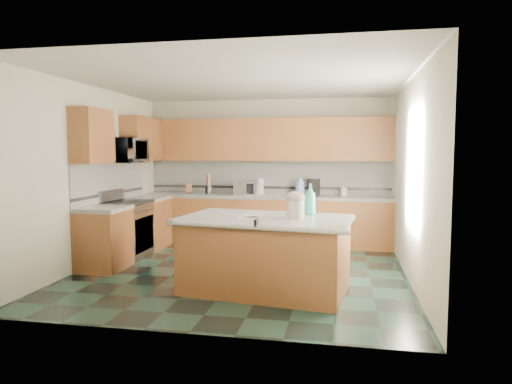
% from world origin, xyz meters
% --- Properties ---
extents(floor, '(4.60, 4.60, 0.00)m').
position_xyz_m(floor, '(0.00, 0.00, 0.00)').
color(floor, '#162D25').
rests_on(floor, ground).
extents(ceiling, '(4.60, 4.60, 0.00)m').
position_xyz_m(ceiling, '(0.00, 0.00, 2.70)').
color(ceiling, white).
rests_on(ceiling, ground).
extents(wall_back, '(4.60, 0.04, 2.70)m').
position_xyz_m(wall_back, '(0.00, 2.32, 1.35)').
color(wall_back, white).
rests_on(wall_back, ground).
extents(wall_front, '(4.60, 0.04, 2.70)m').
position_xyz_m(wall_front, '(0.00, -2.32, 1.35)').
color(wall_front, white).
rests_on(wall_front, ground).
extents(wall_left, '(0.04, 4.60, 2.70)m').
position_xyz_m(wall_left, '(-2.32, 0.00, 1.35)').
color(wall_left, white).
rests_on(wall_left, ground).
extents(wall_right, '(0.04, 4.60, 2.70)m').
position_xyz_m(wall_right, '(2.32, 0.00, 1.35)').
color(wall_right, white).
rests_on(wall_right, ground).
extents(back_base_cab, '(4.60, 0.60, 0.86)m').
position_xyz_m(back_base_cab, '(0.00, 2.00, 0.43)').
color(back_base_cab, '#4D2A16').
rests_on(back_base_cab, ground).
extents(back_countertop, '(4.60, 0.64, 0.06)m').
position_xyz_m(back_countertop, '(0.00, 2.00, 0.89)').
color(back_countertop, white).
rests_on(back_countertop, back_base_cab).
extents(back_upper_cab, '(4.60, 0.33, 0.78)m').
position_xyz_m(back_upper_cab, '(0.00, 2.13, 1.94)').
color(back_upper_cab, '#4D2A16').
rests_on(back_upper_cab, wall_back).
extents(back_backsplash, '(4.60, 0.02, 0.63)m').
position_xyz_m(back_backsplash, '(0.00, 2.29, 1.24)').
color(back_backsplash, silver).
rests_on(back_backsplash, back_countertop).
extents(back_accent_band, '(4.60, 0.01, 0.05)m').
position_xyz_m(back_accent_band, '(0.00, 2.28, 1.04)').
color(back_accent_band, black).
rests_on(back_accent_band, back_countertop).
extents(left_base_cab_rear, '(0.60, 0.82, 0.86)m').
position_xyz_m(left_base_cab_rear, '(-2.00, 1.29, 0.43)').
color(left_base_cab_rear, '#4D2A16').
rests_on(left_base_cab_rear, ground).
extents(left_counter_rear, '(0.64, 0.82, 0.06)m').
position_xyz_m(left_counter_rear, '(-2.00, 1.29, 0.89)').
color(left_counter_rear, white).
rests_on(left_counter_rear, left_base_cab_rear).
extents(left_base_cab_front, '(0.60, 0.72, 0.86)m').
position_xyz_m(left_base_cab_front, '(-2.00, -0.24, 0.43)').
color(left_base_cab_front, '#4D2A16').
rests_on(left_base_cab_front, ground).
extents(left_counter_front, '(0.64, 0.72, 0.06)m').
position_xyz_m(left_counter_front, '(-2.00, -0.24, 0.89)').
color(left_counter_front, white).
rests_on(left_counter_front, left_base_cab_front).
extents(left_backsplash, '(0.02, 2.30, 0.63)m').
position_xyz_m(left_backsplash, '(-2.29, 0.55, 1.24)').
color(left_backsplash, silver).
rests_on(left_backsplash, wall_left).
extents(left_accent_band, '(0.01, 2.30, 0.05)m').
position_xyz_m(left_accent_band, '(-2.28, 0.55, 1.04)').
color(left_accent_band, black).
rests_on(left_accent_band, wall_left).
extents(left_upper_cab_rear, '(0.33, 1.09, 0.78)m').
position_xyz_m(left_upper_cab_rear, '(-2.13, 1.42, 1.94)').
color(left_upper_cab_rear, '#4D2A16').
rests_on(left_upper_cab_rear, wall_left).
extents(left_upper_cab_front, '(0.33, 0.72, 0.78)m').
position_xyz_m(left_upper_cab_front, '(-2.13, -0.24, 1.94)').
color(left_upper_cab_front, '#4D2A16').
rests_on(left_upper_cab_front, wall_left).
extents(range_body, '(0.60, 0.76, 0.88)m').
position_xyz_m(range_body, '(-2.00, 0.50, 0.44)').
color(range_body, '#B7B7BC').
rests_on(range_body, ground).
extents(range_oven_door, '(0.02, 0.68, 0.55)m').
position_xyz_m(range_oven_door, '(-1.71, 0.50, 0.40)').
color(range_oven_door, black).
rests_on(range_oven_door, range_body).
extents(range_cooktop, '(0.62, 0.78, 0.04)m').
position_xyz_m(range_cooktop, '(-2.00, 0.50, 0.90)').
color(range_cooktop, black).
rests_on(range_cooktop, range_body).
extents(range_handle, '(0.02, 0.66, 0.02)m').
position_xyz_m(range_handle, '(-1.68, 0.50, 0.78)').
color(range_handle, '#B7B7BC').
rests_on(range_handle, range_body).
extents(range_backguard, '(0.06, 0.76, 0.18)m').
position_xyz_m(range_backguard, '(-2.26, 0.50, 1.02)').
color(range_backguard, '#B7B7BC').
rests_on(range_backguard, range_body).
extents(microwave, '(0.50, 0.73, 0.41)m').
position_xyz_m(microwave, '(-2.00, 0.50, 1.73)').
color(microwave, '#B7B7BC').
rests_on(microwave, wall_left).
extents(island_base, '(2.07, 1.36, 0.86)m').
position_xyz_m(island_base, '(0.49, -0.83, 0.43)').
color(island_base, '#4D2A16').
rests_on(island_base, ground).
extents(island_top, '(2.18, 1.47, 0.06)m').
position_xyz_m(island_top, '(0.49, -0.83, 0.89)').
color(island_top, white).
rests_on(island_top, island_base).
extents(island_bullnose, '(2.02, 0.34, 0.06)m').
position_xyz_m(island_bullnose, '(0.49, -1.43, 0.89)').
color(island_bullnose, white).
rests_on(island_bullnose, island_base).
extents(treat_jar, '(0.22, 0.22, 0.22)m').
position_xyz_m(treat_jar, '(0.86, -0.89, 1.03)').
color(treat_jar, silver).
rests_on(treat_jar, island_top).
extents(treat_jar_lid, '(0.23, 0.23, 0.14)m').
position_xyz_m(treat_jar_lid, '(0.86, -0.89, 1.18)').
color(treat_jar_lid, '#CFA3A2').
rests_on(treat_jar_lid, treat_jar).
extents(treat_jar_knob, '(0.08, 0.03, 0.03)m').
position_xyz_m(treat_jar_knob, '(0.86, -0.89, 1.23)').
color(treat_jar_knob, tan).
rests_on(treat_jar_knob, treat_jar_lid).
extents(treat_jar_knob_end_l, '(0.04, 0.04, 0.04)m').
position_xyz_m(treat_jar_knob_end_l, '(0.83, -0.89, 1.23)').
color(treat_jar_knob_end_l, tan).
rests_on(treat_jar_knob_end_l, treat_jar_lid).
extents(treat_jar_knob_end_r, '(0.04, 0.04, 0.04)m').
position_xyz_m(treat_jar_knob_end_r, '(0.90, -0.89, 1.23)').
color(treat_jar_knob_end_r, tan).
rests_on(treat_jar_knob_end_r, treat_jar_lid).
extents(soap_bottle_island, '(0.16, 0.16, 0.40)m').
position_xyz_m(soap_bottle_island, '(1.01, -0.53, 1.12)').
color(soap_bottle_island, teal).
rests_on(soap_bottle_island, island_top).
extents(paper_sheet_a, '(0.26, 0.21, 0.00)m').
position_xyz_m(paper_sheet_a, '(0.29, -0.91, 0.92)').
color(paper_sheet_a, white).
rests_on(paper_sheet_a, island_top).
extents(paper_sheet_b, '(0.36, 0.34, 0.00)m').
position_xyz_m(paper_sheet_b, '(0.29, -0.79, 0.92)').
color(paper_sheet_b, white).
rests_on(paper_sheet_b, island_top).
extents(clamp_body, '(0.04, 0.10, 0.09)m').
position_xyz_m(clamp_body, '(0.49, -1.41, 0.93)').
color(clamp_body, black).
rests_on(clamp_body, island_top).
extents(clamp_handle, '(0.02, 0.07, 0.02)m').
position_xyz_m(clamp_handle, '(0.49, -1.47, 0.91)').
color(clamp_handle, black).
rests_on(clamp_handle, island_top).
extents(knife_block, '(0.15, 0.17, 0.21)m').
position_xyz_m(knife_block, '(-1.49, 2.05, 1.02)').
color(knife_block, '#472814').
rests_on(knife_block, back_countertop).
extents(utensil_crock, '(0.12, 0.12, 0.15)m').
position_xyz_m(utensil_crock, '(-1.11, 2.08, 0.99)').
color(utensil_crock, black).
rests_on(utensil_crock, back_countertop).
extents(utensil_bundle, '(0.07, 0.07, 0.22)m').
position_xyz_m(utensil_bundle, '(-1.11, 2.08, 1.18)').
color(utensil_bundle, '#472814').
rests_on(utensil_bundle, utensil_crock).
extents(toaster_oven, '(0.41, 0.28, 0.23)m').
position_xyz_m(toaster_oven, '(-0.37, 2.05, 1.04)').
color(toaster_oven, '#B7B7BC').
rests_on(toaster_oven, back_countertop).
extents(toaster_oven_door, '(0.36, 0.01, 0.19)m').
position_xyz_m(toaster_oven_door, '(-0.37, 1.92, 1.04)').
color(toaster_oven_door, black).
rests_on(toaster_oven_door, toaster_oven).
extents(paper_towel, '(0.13, 0.13, 0.30)m').
position_xyz_m(paper_towel, '(-0.10, 2.10, 1.07)').
color(paper_towel, white).
rests_on(paper_towel, back_countertop).
extents(paper_towel_base, '(0.20, 0.20, 0.01)m').
position_xyz_m(paper_towel_base, '(-0.10, 2.10, 0.93)').
color(paper_towel_base, '#B7B7BC').
rests_on(paper_towel_base, back_countertop).
extents(water_jug, '(0.17, 0.17, 0.28)m').
position_xyz_m(water_jug, '(0.65, 2.06, 1.06)').
color(water_jug, '#7194D7').
rests_on(water_jug, back_countertop).
extents(water_jug_neck, '(0.08, 0.08, 0.04)m').
position_xyz_m(water_jug_neck, '(0.65, 2.06, 1.22)').
color(water_jug_neck, '#7194D7').
rests_on(water_jug_neck, water_jug).
extents(coffee_maker, '(0.23, 0.25, 0.31)m').
position_xyz_m(coffee_maker, '(0.89, 2.08, 1.08)').
color(coffee_maker, black).
rests_on(coffee_maker, back_countertop).
extents(coffee_carafe, '(0.13, 0.13, 0.13)m').
position_xyz_m(coffee_carafe, '(0.89, 2.03, 0.98)').
color(coffee_carafe, black).
rests_on(coffee_carafe, back_countertop).
extents(soap_bottle_back, '(0.13, 0.13, 0.22)m').
position_xyz_m(soap_bottle_back, '(1.43, 2.05, 1.03)').
color(soap_bottle_back, white).
rests_on(soap_bottle_back, back_countertop).
extents(soap_back_cap, '(0.02, 0.02, 0.03)m').
position_xyz_m(soap_back_cap, '(1.43, 2.05, 1.15)').
color(soap_back_cap, red).
rests_on(soap_back_cap, soap_bottle_back).
extents(window_light_proxy, '(0.02, 1.40, 1.10)m').
position_xyz_m(window_light_proxy, '(2.29, -0.20, 1.50)').
color(window_light_proxy, white).
rests_on(window_light_proxy, wall_right).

